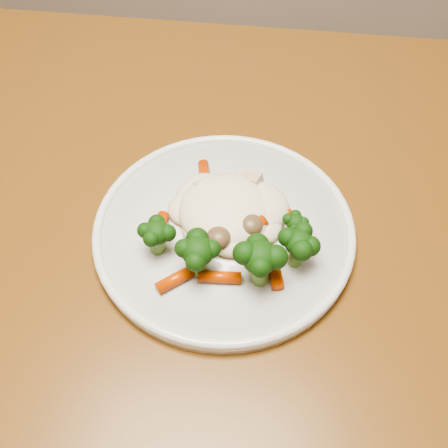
{
  "coord_description": "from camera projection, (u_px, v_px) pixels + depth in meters",
  "views": [
    {
      "loc": [
        -0.08,
        0.01,
        1.23
      ],
      "look_at": [
        -0.13,
        0.35,
        0.77
      ],
      "focal_mm": 45.0,
      "sensor_mm": 36.0,
      "label": 1
    }
  ],
  "objects": [
    {
      "name": "dining_table",
      "position": [
        300.0,
        314.0,
        0.64
      ],
      "size": [
        1.27,
        0.86,
        0.75
      ],
      "rotation": [
        0.0,
        0.0,
        0.02
      ],
      "color": "brown",
      "rests_on": "ground"
    },
    {
      "name": "meal",
      "position": [
        231.0,
        225.0,
        0.56
      ],
      "size": [
        0.18,
        0.17,
        0.05
      ],
      "color": "#F4E9C3",
      "rests_on": "plate"
    },
    {
      "name": "plate",
      "position": [
        224.0,
        232.0,
        0.59
      ],
      "size": [
        0.27,
        0.27,
        0.01
      ],
      "primitive_type": "cylinder",
      "color": "white",
      "rests_on": "dining_table"
    }
  ]
}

